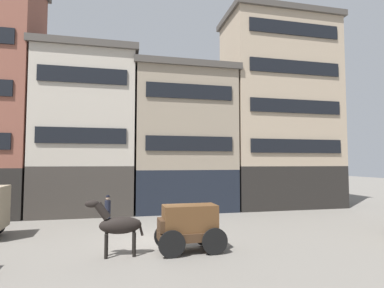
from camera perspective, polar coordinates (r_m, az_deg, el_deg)
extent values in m
plane|color=slate|center=(15.28, -7.11, -17.92)|extent=(120.00, 120.00, 0.00)
cube|color=#38332D|center=(24.62, -19.47, -8.05)|extent=(7.07, 5.22, 3.54)
cube|color=#B7AD9E|center=(24.85, -19.19, 5.83)|extent=(7.07, 5.22, 8.42)
cube|color=#47423D|center=(25.94, -18.98, 15.60)|extent=(7.57, 5.72, 0.50)
cube|color=black|center=(21.97, -20.08, 1.51)|extent=(5.94, 0.12, 1.10)
cube|color=black|center=(22.71, -19.86, 12.16)|extent=(5.94, 0.12, 1.10)
cube|color=black|center=(24.93, -1.68, -8.53)|extent=(7.80, 5.22, 3.24)
cube|color=gray|center=(25.05, -1.66, 4.18)|extent=(7.80, 5.22, 7.82)
cube|color=#47423D|center=(25.94, -1.64, 13.32)|extent=(8.30, 5.72, 0.50)
cube|color=black|center=(22.26, -0.36, 0.08)|extent=(6.55, 0.12, 1.10)
cube|color=black|center=(22.84, -0.35, 9.92)|extent=(6.55, 0.12, 1.10)
cube|color=black|center=(27.96, 16.50, -7.58)|extent=(9.51, 5.22, 3.50)
cube|color=tan|center=(28.55, 16.21, 9.09)|extent=(9.51, 5.22, 12.92)
cube|color=#47423D|center=(30.70, 15.98, 21.41)|extent=(10.01, 5.72, 0.50)
cube|color=black|center=(25.62, 19.27, -0.38)|extent=(7.99, 0.12, 1.10)
cube|color=black|center=(25.98, 19.13, 6.75)|extent=(7.99, 0.12, 1.10)
cube|color=black|center=(26.74, 18.99, 13.58)|extent=(7.99, 0.12, 1.10)
cube|color=black|center=(27.85, 18.85, 19.96)|extent=(7.99, 0.12, 1.10)
cube|color=#3D2819|center=(13.49, -0.42, -16.84)|extent=(2.73, 1.36, 0.36)
cube|color=brown|center=(13.34, -0.42, -13.79)|extent=(2.32, 1.15, 1.10)
cube|color=#3D2819|center=(13.17, -5.45, -15.01)|extent=(0.42, 1.05, 0.50)
cylinder|color=black|center=(12.67, -3.80, -18.41)|extent=(1.10, 0.10, 1.10)
cylinder|color=black|center=(14.03, -4.87, -16.93)|extent=(1.10, 0.10, 1.10)
cylinder|color=black|center=(13.10, 4.37, -17.91)|extent=(1.10, 0.10, 1.10)
cylinder|color=black|center=(14.42, 2.52, -16.57)|extent=(1.10, 0.10, 1.10)
ellipsoid|color=black|center=(13.08, -13.36, -14.72)|extent=(1.71, 0.64, 0.70)
cylinder|color=black|center=(12.99, -16.59, -12.06)|extent=(0.67, 0.33, 0.76)
ellipsoid|color=black|center=(12.97, -18.36, -10.70)|extent=(0.57, 0.25, 0.30)
cylinder|color=black|center=(13.15, -9.72, -15.37)|extent=(0.27, 0.11, 0.65)
cylinder|color=black|center=(13.08, -15.94, -18.15)|extent=(0.14, 0.14, 0.95)
cylinder|color=black|center=(13.43, -15.89, -17.76)|extent=(0.14, 0.14, 0.95)
cylinder|color=black|center=(13.10, -10.87, -18.20)|extent=(0.14, 0.14, 0.95)
cylinder|color=black|center=(13.45, -10.96, -17.81)|extent=(0.14, 0.14, 0.95)
cylinder|color=black|center=(19.71, -16.01, -13.26)|extent=(0.16, 0.16, 0.85)
cylinder|color=black|center=(19.70, -15.41, -13.27)|extent=(0.16, 0.16, 0.85)
cylinder|color=black|center=(19.59, -15.67, -11.15)|extent=(0.45, 0.45, 0.62)
sphere|color=tan|center=(19.53, -15.65, -9.87)|extent=(0.22, 0.22, 0.22)
cylinder|color=black|center=(19.52, -15.65, -9.58)|extent=(0.28, 0.28, 0.02)
cylinder|color=black|center=(19.52, -15.64, -9.43)|extent=(0.18, 0.18, 0.09)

